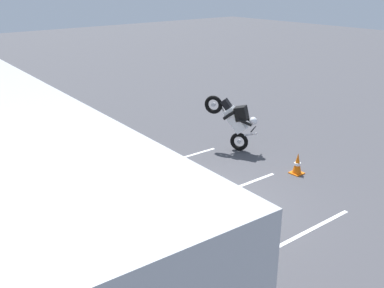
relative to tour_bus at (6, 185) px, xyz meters
name	(u,v)px	position (x,y,z in m)	size (l,w,h in m)	color
ground_plane	(200,205)	(-0.55, -4.31, -1.65)	(80.00, 80.00, 0.00)	#424247
tour_bus	(6,185)	(0.00, 0.00, 0.00)	(11.33, 3.13, 3.25)	#B7BABF
spectator_far_left	(162,180)	(-0.67, -3.08, -0.56)	(0.57, 0.32, 1.81)	black
spectator_left	(130,164)	(0.54, -3.00, -0.56)	(0.58, 0.35, 1.81)	black
spectator_centre	(106,156)	(1.33, -2.81, -0.55)	(0.58, 0.38, 1.82)	black
parked_motorcycle_silver	(82,184)	(1.45, -2.15, -1.16)	(2.03, 0.69, 0.99)	black
stunt_motorcycle	(234,119)	(1.64, -7.58, -0.60)	(1.75, 1.16, 1.86)	black
traffic_cone	(297,164)	(-0.88, -7.65, -1.34)	(0.34, 0.34, 0.63)	orange
bay_line_a	(291,240)	(-2.99, -4.77, -1.64)	(0.19, 4.07, 0.01)	white
bay_line_b	(211,197)	(-0.42, -4.77, -1.64)	(0.20, 4.68, 0.01)	white
bay_line_c	(154,166)	(2.15, -4.77, -1.64)	(0.20, 4.75, 0.01)	white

